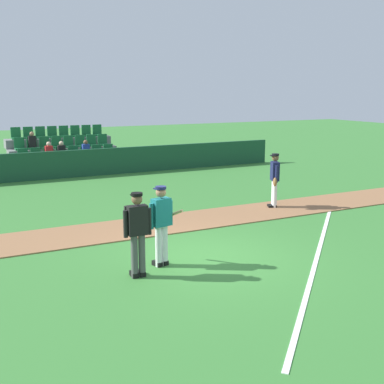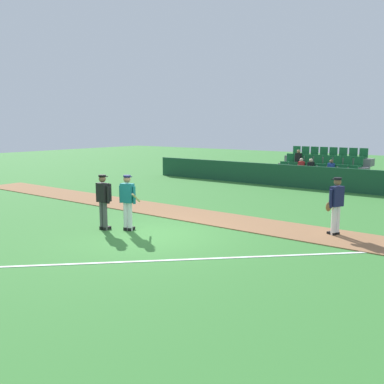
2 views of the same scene
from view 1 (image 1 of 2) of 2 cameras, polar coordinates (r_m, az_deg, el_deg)
name	(u,v)px [view 1 (image 1 of 2)]	position (r m, az deg, el deg)	size (l,w,h in m)	color
ground_plane	(203,257)	(11.52, 1.31, -7.46)	(80.00, 80.00, 0.00)	#387A33
infield_dirt_path	(153,226)	(14.11, -4.48, -3.82)	(28.00, 1.99, 0.03)	#936642
foul_line_chalk	(320,245)	(12.78, 14.40, -5.86)	(12.00, 0.10, 0.01)	white
dugout_fence	(74,164)	(22.33, -13.33, 3.15)	(20.00, 0.16, 1.19)	#19472D
stadium_bleachers	(64,158)	(24.12, -14.41, 3.76)	(5.00, 2.95, 2.05)	slate
batter_teal_jersey	(161,223)	(10.74, -3.51, -3.50)	(0.73, 0.72, 1.76)	white
umpire_home_plate	(137,230)	(10.14, -6.25, -4.28)	(0.59, 0.31, 1.76)	#4C4C4C
runner_navy_jersey	(275,179)	(16.22, 9.38, 1.52)	(0.43, 0.62, 1.76)	white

